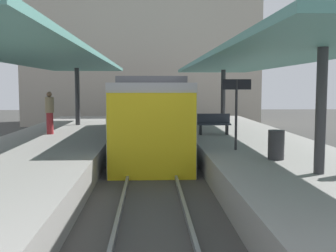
# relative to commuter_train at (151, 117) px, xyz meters

# --- Properties ---
(ground_plane) EXTENTS (80.00, 80.00, 0.00)m
(ground_plane) POSITION_rel_commuter_train_xyz_m (0.00, -3.25, -1.73)
(ground_plane) COLOR #383835
(platform_left) EXTENTS (4.40, 28.00, 1.00)m
(platform_left) POSITION_rel_commuter_train_xyz_m (-3.80, -3.25, -1.23)
(platform_left) COLOR gray
(platform_left) RESTS_ON ground_plane
(platform_right) EXTENTS (4.40, 28.00, 1.00)m
(platform_right) POSITION_rel_commuter_train_xyz_m (3.80, -3.25, -1.23)
(platform_right) COLOR gray
(platform_right) RESTS_ON ground_plane
(track_ballast) EXTENTS (3.20, 28.00, 0.20)m
(track_ballast) POSITION_rel_commuter_train_xyz_m (0.00, -3.25, -1.63)
(track_ballast) COLOR #423F3D
(track_ballast) RESTS_ON ground_plane
(rail_near_side) EXTENTS (0.08, 28.00, 0.14)m
(rail_near_side) POSITION_rel_commuter_train_xyz_m (-0.72, -3.25, -1.46)
(rail_near_side) COLOR slate
(rail_near_side) RESTS_ON track_ballast
(rail_far_side) EXTENTS (0.08, 28.00, 0.14)m
(rail_far_side) POSITION_rel_commuter_train_xyz_m (0.72, -3.25, -1.46)
(rail_far_side) COLOR slate
(rail_far_side) RESTS_ON track_ballast
(commuter_train) EXTENTS (2.78, 10.29, 3.10)m
(commuter_train) POSITION_rel_commuter_train_xyz_m (0.00, 0.00, 0.00)
(commuter_train) COLOR #ADADB2
(commuter_train) RESTS_ON track_ballast
(canopy_left) EXTENTS (4.18, 21.00, 3.10)m
(canopy_left) POSITION_rel_commuter_train_xyz_m (-3.80, -1.85, 2.25)
(canopy_left) COLOR #333335
(canopy_left) RESTS_ON platform_left
(canopy_right) EXTENTS (4.18, 21.00, 3.02)m
(canopy_right) POSITION_rel_commuter_train_xyz_m (3.80, -1.85, 2.18)
(canopy_right) COLOR #333335
(canopy_right) RESTS_ON platform_right
(platform_bench) EXTENTS (1.40, 0.41, 0.86)m
(platform_bench) POSITION_rel_commuter_train_xyz_m (2.58, -0.22, -0.26)
(platform_bench) COLOR black
(platform_bench) RESTS_ON platform_right
(platform_sign) EXTENTS (0.90, 0.08, 2.21)m
(platform_sign) POSITION_rel_commuter_train_xyz_m (2.64, -4.49, 0.90)
(platform_sign) COLOR #262628
(platform_sign) RESTS_ON platform_right
(litter_bin) EXTENTS (0.44, 0.44, 0.80)m
(litter_bin) POSITION_rel_commuter_train_xyz_m (3.38, -6.26, -0.33)
(litter_bin) COLOR #2D2D30
(litter_bin) RESTS_ON platform_right
(passenger_mid_platform) EXTENTS (0.36, 0.36, 1.77)m
(passenger_mid_platform) POSITION_rel_commuter_train_xyz_m (-4.23, 0.18, 0.20)
(passenger_mid_platform) COLOR maroon
(passenger_mid_platform) RESTS_ON platform_left
(station_building_backdrop) EXTENTS (18.00, 6.00, 11.00)m
(station_building_backdrop) POSITION_rel_commuter_train_xyz_m (-0.65, 16.75, 3.77)
(station_building_backdrop) COLOR #A89E8E
(station_building_backdrop) RESTS_ON ground_plane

